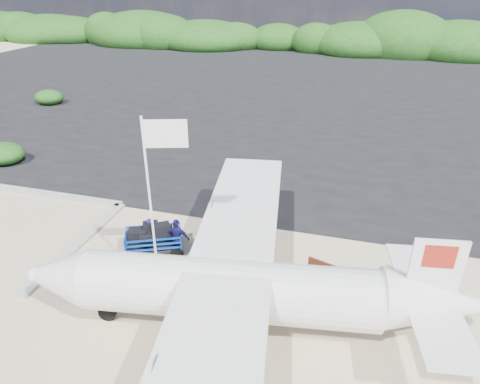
{
  "coord_description": "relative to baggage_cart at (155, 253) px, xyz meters",
  "views": [
    {
      "loc": [
        6.19,
        -11.19,
        10.23
      ],
      "look_at": [
        1.58,
        5.2,
        1.53
      ],
      "focal_mm": 32.0,
      "sensor_mm": 36.0,
      "label": 1
    }
  ],
  "objects": [
    {
      "name": "ground",
      "position": [
        1.11,
        -1.85,
        0.0
      ],
      "size": [
        160.0,
        160.0,
        0.0
      ],
      "primitive_type": "plane",
      "color": "beige"
    },
    {
      "name": "asphalt_apron",
      "position": [
        1.11,
        28.15,
        0.0
      ],
      "size": [
        90.0,
        50.0,
        0.04
      ],
      "primitive_type": null,
      "color": "#B2B2B2",
      "rests_on": "ground"
    },
    {
      "name": "vegetation_band",
      "position": [
        1.11,
        53.15,
        0.0
      ],
      "size": [
        124.0,
        8.0,
        4.4
      ],
      "primitive_type": null,
      "color": "#B2B2B2",
      "rests_on": "ground"
    },
    {
      "name": "baggage_cart",
      "position": [
        0.0,
        0.0,
        0.0
      ],
      "size": [
        2.78,
        2.27,
        1.21
      ],
      "primitive_type": null,
      "rotation": [
        0.0,
        0.0,
        0.43
      ],
      "color": "blue",
      "rests_on": "ground"
    },
    {
      "name": "flagpole",
      "position": [
        1.32,
        -2.33,
        0.0
      ],
      "size": [
        1.42,
        0.92,
        6.6
      ],
      "primitive_type": null,
      "rotation": [
        0.0,
        0.0,
        0.31
      ],
      "color": "white",
      "rests_on": "ground"
    },
    {
      "name": "signboard",
      "position": [
        7.16,
        -1.0,
        0.0
      ],
      "size": [
        1.86,
        0.77,
        1.57
      ],
      "primitive_type": null,
      "rotation": [
        0.0,
        0.0,
        -0.32
      ],
      "color": "#542718",
      "rests_on": "ground"
    },
    {
      "name": "crew_a",
      "position": [
        -0.2,
        0.17,
        0.75
      ],
      "size": [
        0.64,
        0.54,
        1.49
      ],
      "primitive_type": "imported",
      "rotation": [
        0.0,
        0.0,
        2.75
      ],
      "color": "#141246",
      "rests_on": "ground"
    },
    {
      "name": "crew_b",
      "position": [
        2.31,
        0.32,
        0.8
      ],
      "size": [
        0.94,
        0.84,
        1.61
      ],
      "primitive_type": "imported",
      "rotation": [
        0.0,
        0.0,
        3.5
      ],
      "color": "#141246",
      "rests_on": "ground"
    },
    {
      "name": "crew_c",
      "position": [
        1.02,
        0.06,
        0.85
      ],
      "size": [
        1.01,
        0.46,
        1.69
      ],
      "primitive_type": "imported",
      "rotation": [
        0.0,
        0.0,
        3.19
      ],
      "color": "#141246",
      "rests_on": "ground"
    },
    {
      "name": "aircraft_large",
      "position": [
        11.81,
        17.27,
        0.0
      ],
      "size": [
        18.94,
        18.94,
        4.97
      ],
      "primitive_type": null,
      "rotation": [
        0.0,
        0.0,
        3.3
      ],
      "color": "#B2B2B2",
      "rests_on": "ground"
    }
  ]
}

